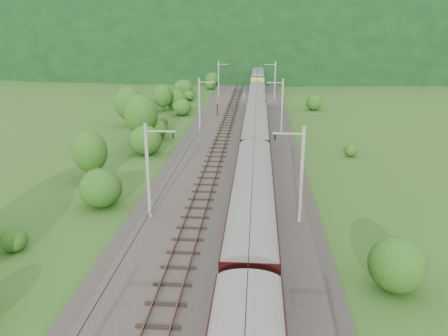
{
  "coord_description": "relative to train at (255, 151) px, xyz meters",
  "views": [
    {
      "loc": [
        2.62,
        -33.08,
        15.57
      ],
      "look_at": [
        -0.49,
        6.66,
        2.6
      ],
      "focal_mm": 35.0,
      "sensor_mm": 36.0,
      "label": 1
    }
  ],
  "objects": [
    {
      "name": "railbed",
      "position": [
        -2.4,
        1.04,
        -3.54
      ],
      "size": [
        14.0,
        220.0,
        0.3
      ],
      "primitive_type": "cube",
      "color": "#38332D",
      "rests_on": "ground"
    },
    {
      "name": "catenary_right",
      "position": [
        3.72,
        23.04,
        0.81
      ],
      "size": [
        2.54,
        192.28,
        8.0
      ],
      "color": "gray",
      "rests_on": "railbed"
    },
    {
      "name": "vegetation_left",
      "position": [
        -16.44,
        12.38,
        -1.09
      ],
      "size": [
        12.67,
        147.65,
        6.7
      ],
      "color": "#174E14",
      "rests_on": "ground"
    },
    {
      "name": "track_right",
      "position": [
        -0.0,
        1.04,
        -3.32
      ],
      "size": [
        2.4,
        220.0,
        0.27
      ],
      "color": "brown",
      "rests_on": "railbed"
    },
    {
      "name": "overhead_wires",
      "position": [
        -2.4,
        1.04,
        3.41
      ],
      "size": [
        4.83,
        198.0,
        0.03
      ],
      "color": "black",
      "rests_on": "ground"
    },
    {
      "name": "signal",
      "position": [
        -7.04,
        35.36,
        -1.96
      ],
      "size": [
        0.27,
        0.27,
        2.44
      ],
      "color": "black",
      "rests_on": "railbed"
    },
    {
      "name": "train",
      "position": [
        0.0,
        0.0,
        0.0
      ],
      "size": [
        3.14,
        151.37,
        5.46
      ],
      "color": "black",
      "rests_on": "ground"
    },
    {
      "name": "hazard_post_near",
      "position": [
        -2.77,
        53.96,
        -2.63
      ],
      "size": [
        0.16,
        0.16,
        1.53
      ],
      "primitive_type": "cylinder",
      "color": "red",
      "rests_on": "railbed"
    },
    {
      "name": "track_left",
      "position": [
        -4.8,
        1.04,
        -3.32
      ],
      "size": [
        2.4,
        220.0,
        0.27
      ],
      "color": "brown",
      "rests_on": "railbed"
    },
    {
      "name": "catenary_left",
      "position": [
        -8.52,
        23.04,
        0.81
      ],
      "size": [
        2.54,
        192.28,
        8.0
      ],
      "color": "gray",
      "rests_on": "railbed"
    },
    {
      "name": "mountain_ridge",
      "position": [
        -122.4,
        291.04,
        -3.69
      ],
      "size": [
        336.0,
        280.0,
        132.0
      ],
      "primitive_type": "ellipsoid",
      "color": "black",
      "rests_on": "ground"
    },
    {
      "name": "mountain_main",
      "position": [
        -2.4,
        251.04,
        -3.69
      ],
      "size": [
        504.0,
        360.0,
        244.0
      ],
      "primitive_type": "ellipsoid",
      "color": "black",
      "rests_on": "ground"
    },
    {
      "name": "ground",
      "position": [
        -2.4,
        -8.96,
        -3.69
      ],
      "size": [
        600.0,
        600.0,
        0.0
      ],
      "primitive_type": "plane",
      "color": "#2E571B",
      "rests_on": "ground"
    },
    {
      "name": "hazard_post_far",
      "position": [
        -1.85,
        32.67,
        -2.68
      ],
      "size": [
        0.15,
        0.15,
        1.43
      ],
      "primitive_type": "cylinder",
      "color": "red",
      "rests_on": "railbed"
    },
    {
      "name": "vegetation_right",
      "position": [
        10.04,
        2.25,
        -2.29
      ],
      "size": [
        5.59,
        95.28,
        3.14
      ],
      "color": "#174E14",
      "rests_on": "ground"
    }
  ]
}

